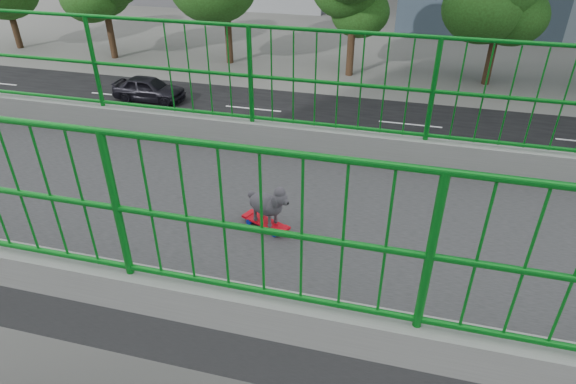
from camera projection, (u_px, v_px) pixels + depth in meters
The scene contains 9 objects.
road at pixel (403, 186), 18.77m from camera, with size 18.00×90.00×0.02m, color black.
footbridge at pixel (395, 367), 5.32m from camera, with size 3.00×24.00×7.00m.
railing at pixel (421, 215), 4.27m from camera, with size 3.00×24.00×1.42m.
skateboard at pixel (266, 223), 4.46m from camera, with size 0.32×0.49×0.06m.
poodle at pixel (267, 203), 4.33m from camera, with size 0.30×0.43×0.39m.
car_0 at pixel (234, 270), 13.56m from camera, with size 1.60×3.98×1.36m, color gray.
car_1 at pixel (438, 233), 15.01m from camera, with size 1.50×4.29×1.41m, color gray.
car_4 at pixel (149, 89), 26.16m from camera, with size 1.56×3.87×1.32m, color black.
car_6 at pixel (123, 185), 17.28m from camera, with size 2.65×5.74×1.59m, color gray.
Camera 1 is at (3.72, -0.23, 9.62)m, focal length 30.54 mm.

